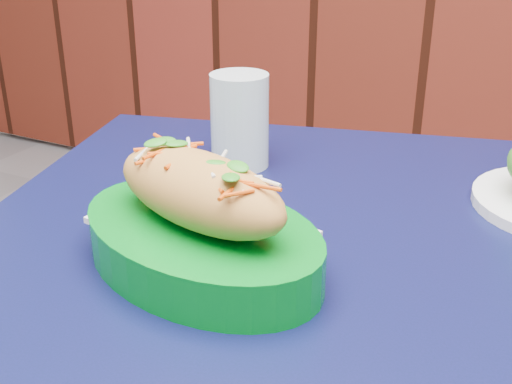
% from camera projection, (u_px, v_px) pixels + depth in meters
% --- Properties ---
extents(cafe_table, '(0.98, 0.98, 0.75)m').
position_uv_depth(cafe_table, '(352.00, 351.00, 0.61)').
color(cafe_table, black).
rests_on(cafe_table, ground).
extents(banh_mi_basket, '(0.29, 0.22, 0.12)m').
position_uv_depth(banh_mi_basket, '(200.00, 223.00, 0.57)').
color(banh_mi_basket, '#007318').
rests_on(banh_mi_basket, cafe_table).
extents(water_glass, '(0.07, 0.07, 0.12)m').
position_uv_depth(water_glass, '(240.00, 121.00, 0.79)').
color(water_glass, silver).
rests_on(water_glass, cafe_table).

